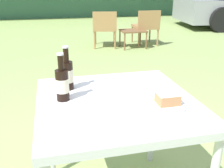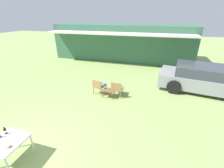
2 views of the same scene
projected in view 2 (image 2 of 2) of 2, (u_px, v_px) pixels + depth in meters
name	position (u px, v px, depth m)	size (l,w,h in m)	color
ground_plane	(14.00, 161.00, 4.05)	(60.00, 60.00, 0.00)	#8CA35B
cabin_building	(123.00, 42.00, 13.16)	(11.46, 4.48, 2.89)	#38664C
parked_car	(202.00, 78.00, 7.64)	(4.42, 2.54, 1.32)	gray
wicker_chair_cushioned	(99.00, 85.00, 7.39)	(0.59, 0.65, 0.76)	#9E7547
wicker_chair_plain	(117.00, 88.00, 7.13)	(0.50, 0.57, 0.76)	#9E7547
garden_side_table	(109.00, 91.00, 7.10)	(0.52, 0.43, 0.38)	brown
patio_table	(7.00, 143.00, 3.78)	(0.82, 0.83, 0.72)	silver
cake_on_plate	(8.00, 146.00, 3.57)	(0.24, 0.24, 0.07)	white
cola_bottle_near	(5.00, 131.00, 3.95)	(0.07, 0.07, 0.25)	black
fork	(5.00, 147.00, 3.59)	(0.18, 0.09, 0.01)	silver
loose_bottle_cap	(8.00, 142.00, 3.72)	(0.03, 0.03, 0.01)	silver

